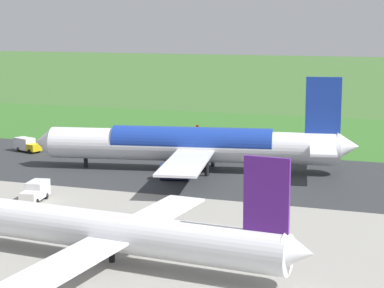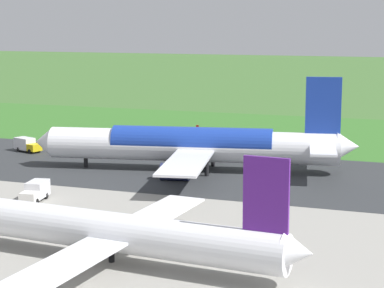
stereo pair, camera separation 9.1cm
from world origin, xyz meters
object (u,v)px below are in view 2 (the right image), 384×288
object	(u,v)px
service_truck_baggage	(27,145)
airliner_parked_mid	(113,231)
service_truck_fuel	(35,191)
traffic_cone_orange	(171,133)
airliner_main	(194,145)
no_stopping_sign	(197,130)

from	to	relation	value
service_truck_baggage	airliner_parked_mid	bearing A→B (deg)	129.93
service_truck_fuel	service_truck_baggage	bearing A→B (deg)	-55.80
service_truck_baggage	traffic_cone_orange	distance (m)	33.90
airliner_main	service_truck_baggage	bearing A→B (deg)	-9.04
airliner_parked_mid	no_stopping_sign	xyz separation A→B (m)	(18.68, -79.67, -1.90)
airliner_main	no_stopping_sign	size ratio (longest dim) A/B	21.91
service_truck_fuel	traffic_cone_orange	bearing A→B (deg)	-86.62
service_truck_baggage	service_truck_fuel	xyz separation A→B (m)	(-21.77, 32.03, 0.00)
traffic_cone_orange	airliner_parked_mid	bearing A→B (deg)	107.25
airliner_main	airliner_parked_mid	distance (m)	46.35
no_stopping_sign	traffic_cone_orange	size ratio (longest dim) A/B	4.47
airliner_parked_mid	service_truck_baggage	distance (m)	67.08
airliner_main	airliner_parked_mid	xyz separation A→B (m)	(-7.39, 45.75, -0.98)
service_truck_fuel	traffic_cone_orange	distance (m)	60.74
airliner_main	no_stopping_sign	xyz separation A→B (m)	(11.29, -33.92, -2.89)
service_truck_baggage	service_truck_fuel	world-z (taller)	same
service_truck_baggage	no_stopping_sign	world-z (taller)	service_truck_baggage
airliner_main	service_truck_baggage	size ratio (longest dim) A/B	8.66
no_stopping_sign	traffic_cone_orange	bearing A→B (deg)	-3.15
traffic_cone_orange	service_truck_fuel	bearing A→B (deg)	93.38
airliner_main	traffic_cone_orange	bearing A→B (deg)	-63.00
traffic_cone_orange	airliner_main	bearing A→B (deg)	117.00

